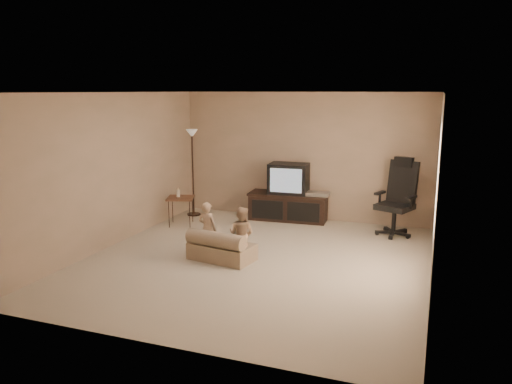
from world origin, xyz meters
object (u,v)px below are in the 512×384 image
tv_stand (289,197)px  toddler_right (241,234)px  floor_lamp (192,153)px  child_sofa (220,248)px  toddler_left (207,229)px  office_chair (397,207)px  side_table (180,198)px

tv_stand → toddler_right: 2.58m
floor_lamp → child_sofa: (1.67, -2.38, -1.09)m
floor_lamp → toddler_left: (1.38, -2.22, -0.86)m
office_chair → child_sofa: (-2.37, -2.34, -0.30)m
floor_lamp → child_sofa: bearing=-55.0°
tv_stand → child_sofa: 2.71m
toddler_left → child_sofa: bearing=158.8°
child_sofa → toddler_left: bearing=160.3°
side_table → toddler_left: size_ratio=0.86×
side_table → floor_lamp: bearing=99.0°
floor_lamp → tv_stand: bearing=8.7°
child_sofa → toddler_left: 0.40m
tv_stand → child_sofa: size_ratio=1.55×
side_table → child_sofa: 2.25m
tv_stand → office_chair: office_chair is taller
side_table → child_sofa: side_table is taller
floor_lamp → toddler_left: bearing=-58.2°
office_chair → toddler_right: bearing=-110.9°
side_table → floor_lamp: 1.10m
toddler_left → toddler_right: (0.60, -0.06, -0.01)m
tv_stand → floor_lamp: (-1.95, -0.30, 0.82)m
floor_lamp → toddler_right: bearing=-49.2°
toddler_left → toddler_right: toddler_left is taller
tv_stand → toddler_right: bearing=-93.1°
floor_lamp → child_sofa: 3.11m
floor_lamp → toddler_left: 2.75m
child_sofa → toddler_right: size_ratio=1.25×
side_table → floor_lamp: size_ratio=0.41×
toddler_right → tv_stand: bearing=-85.0°
tv_stand → child_sofa: tv_stand is taller
child_sofa → toddler_left: size_ratio=1.23×
child_sofa → toddler_left: toddler_left is taller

